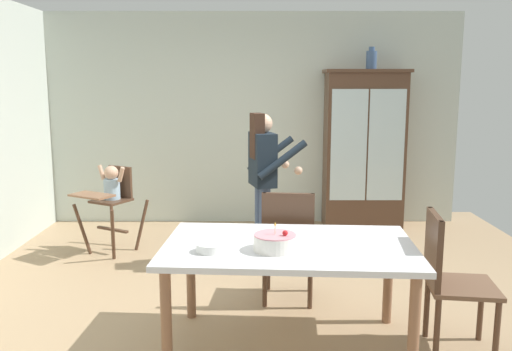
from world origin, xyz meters
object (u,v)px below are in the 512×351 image
object	(u,v)px
serving_bowl	(212,248)
dining_chair_right_end	(449,273)
birthday_cake	(277,242)
china_cabinet	(366,149)
high_chair_with_toddler	(113,193)
adult_person	(265,171)
dining_chair_far_side	(290,239)
ceramic_vase	(373,59)
dining_table	(291,255)

from	to	relation	value
serving_bowl	dining_chair_right_end	xyz separation A→B (m)	(1.58, 0.11, -0.21)
birthday_cake	china_cabinet	bearing A→B (deg)	69.55
high_chair_with_toddler	dining_chair_right_end	bearing A→B (deg)	-8.24
adult_person	dining_chair_right_end	bearing A→B (deg)	-159.67
dining_chair_far_side	high_chair_with_toddler	bearing A→B (deg)	-31.50
birthday_cake	dining_chair_right_end	size ratio (longest dim) A/B	0.29
ceramic_vase	birthday_cake	size ratio (longest dim) A/B	0.96
dining_table	birthday_cake	size ratio (longest dim) A/B	6.26
high_chair_with_toddler	serving_bowl	size ratio (longest dim) A/B	5.28
serving_bowl	dining_table	bearing A→B (deg)	18.14
ceramic_vase	dining_chair_right_end	size ratio (longest dim) A/B	0.28
china_cabinet	birthday_cake	xyz separation A→B (m)	(-1.23, -3.30, -0.20)
birthday_cake	dining_chair_far_side	bearing A→B (deg)	80.85
serving_bowl	dining_chair_right_end	size ratio (longest dim) A/B	0.19
dining_table	serving_bowl	distance (m)	0.56
ceramic_vase	dining_table	distance (m)	3.68
high_chair_with_toddler	dining_table	xyz separation A→B (m)	(1.77, -2.10, 0.00)
adult_person	birthday_cake	world-z (taller)	adult_person
adult_person	serving_bowl	distance (m)	1.89
adult_person	ceramic_vase	bearing A→B (deg)	-56.63
birthday_cake	dining_chair_far_side	world-z (taller)	dining_chair_far_side
adult_person	dining_chair_far_side	distance (m)	1.05
dining_chair_right_end	adult_person	bearing A→B (deg)	42.88
birthday_cake	dining_chair_far_side	distance (m)	0.91
high_chair_with_toddler	dining_chair_far_side	distance (m)	2.28
serving_bowl	dining_chair_right_end	distance (m)	1.60
ceramic_vase	dining_chair_far_side	size ratio (longest dim) A/B	0.28
dining_table	adult_person	bearing A→B (deg)	95.19
birthday_cake	dining_chair_right_end	distance (m)	1.19
dining_chair_far_side	dining_chair_right_end	world-z (taller)	same
dining_table	serving_bowl	world-z (taller)	serving_bowl
birthday_cake	serving_bowl	distance (m)	0.42
ceramic_vase	adult_person	size ratio (longest dim) A/B	0.18
china_cabinet	dining_table	size ratio (longest dim) A/B	1.13
china_cabinet	ceramic_vase	bearing A→B (deg)	3.83
adult_person	serving_bowl	bearing A→B (deg)	153.95
ceramic_vase	dining_chair_right_end	xyz separation A→B (m)	(-0.12, -3.22, -1.54)
ceramic_vase	dining_chair_right_end	world-z (taller)	ceramic_vase
birthday_cake	dining_table	bearing A→B (deg)	54.44
dining_chair_far_side	birthday_cake	bearing A→B (deg)	86.49
dining_chair_far_side	dining_chair_right_end	xyz separation A→B (m)	(1.02, -0.78, 0.00)
adult_person	serving_bowl	size ratio (longest dim) A/B	8.50
high_chair_with_toddler	adult_person	world-z (taller)	adult_person
china_cabinet	ceramic_vase	xyz separation A→B (m)	(0.05, 0.00, 1.10)
dining_table	dining_chair_right_end	distance (m)	1.07
dining_chair_right_end	dining_table	bearing A→B (deg)	94.72
adult_person	birthday_cake	distance (m)	1.82
dining_table	dining_chair_right_end	world-z (taller)	dining_chair_right_end
high_chair_with_toddler	serving_bowl	xyz separation A→B (m)	(1.26, -2.27, 0.11)
dining_table	dining_chair_far_side	xyz separation A→B (m)	(0.04, 0.73, -0.10)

